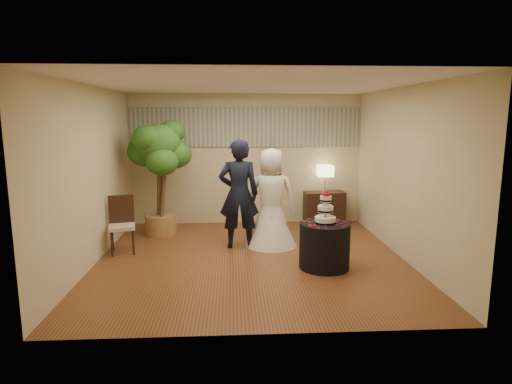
{
  "coord_description": "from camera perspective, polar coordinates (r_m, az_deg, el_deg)",
  "views": [
    {
      "loc": [
        -0.31,
        -6.75,
        2.3
      ],
      "look_at": [
        0.1,
        0.4,
        1.05
      ],
      "focal_mm": 30.0,
      "sensor_mm": 36.0,
      "label": 1
    }
  ],
  "objects": [
    {
      "name": "groom",
      "position": [
        7.55,
        -2.3,
        -0.27
      ],
      "size": [
        0.71,
        0.47,
        1.94
      ],
      "primitive_type": "imported",
      "rotation": [
        0.0,
        0.0,
        3.15
      ],
      "color": "black",
      "rests_on": "floor"
    },
    {
      "name": "wedding_cake",
      "position": [
        6.57,
        9.26,
        -1.97
      ],
      "size": [
        0.32,
        0.32,
        0.51
      ],
      "primitive_type": null,
      "color": "white",
      "rests_on": "cake_table"
    },
    {
      "name": "mural_border",
      "position": [
        9.24,
        -1.37,
        8.65
      ],
      "size": [
        4.9,
        0.02,
        0.85
      ],
      "primitive_type": "cube",
      "color": "gray",
      "rests_on": "wall_back"
    },
    {
      "name": "cake_table",
      "position": [
        6.72,
        9.12,
        -7.06
      ],
      "size": [
        0.9,
        0.9,
        0.71
      ],
      "primitive_type": "cylinder",
      "rotation": [
        0.0,
        0.0,
        0.18
      ],
      "color": "black",
      "rests_on": "floor"
    },
    {
      "name": "side_chair",
      "position": [
        7.67,
        -17.45,
        -4.24
      ],
      "size": [
        0.54,
        0.56,
        0.97
      ],
      "primitive_type": null,
      "rotation": [
        0.0,
        0.0,
        0.23
      ],
      "color": "black",
      "rests_on": "floor"
    },
    {
      "name": "ceiling",
      "position": [
        6.78,
        -0.67,
        14.12
      ],
      "size": [
        5.0,
        5.0,
        0.0
      ],
      "primitive_type": "cube",
      "color": "white",
      "rests_on": "wall_back"
    },
    {
      "name": "wall_right",
      "position": [
        7.37,
        19.17,
        2.33
      ],
      "size": [
        0.06,
        5.0,
        2.8
      ],
      "primitive_type": "cube",
      "color": "beige",
      "rests_on": "ground"
    },
    {
      "name": "floor",
      "position": [
        7.14,
        -0.63,
        -8.89
      ],
      "size": [
        5.0,
        5.0,
        0.0
      ],
      "primitive_type": "cube",
      "color": "brown",
      "rests_on": "ground"
    },
    {
      "name": "table_lamp",
      "position": [
        9.31,
        9.19,
        1.77
      ],
      "size": [
        0.31,
        0.31,
        0.58
      ],
      "primitive_type": null,
      "color": "#F6E3A2",
      "rests_on": "console"
    },
    {
      "name": "console",
      "position": [
        9.42,
        9.08,
        -2.13
      ],
      "size": [
        0.89,
        0.45,
        0.72
      ],
      "primitive_type": "cube",
      "rotation": [
        0.0,
        0.0,
        0.09
      ],
      "color": "black",
      "rests_on": "floor"
    },
    {
      "name": "wall_front",
      "position": [
        4.36,
        0.86,
        -2.03
      ],
      "size": [
        5.0,
        0.06,
        2.8
      ],
      "primitive_type": "cube",
      "color": "beige",
      "rests_on": "ground"
    },
    {
      "name": "wall_back",
      "position": [
        9.3,
        -1.36,
        4.34
      ],
      "size": [
        5.0,
        0.06,
        2.8
      ],
      "primitive_type": "cube",
      "color": "beige",
      "rests_on": "ground"
    },
    {
      "name": "ficus_tree",
      "position": [
        8.57,
        -12.79,
        1.94
      ],
      "size": [
        1.52,
        1.52,
        2.3
      ],
      "primitive_type": null,
      "rotation": [
        0.0,
        0.0,
        0.99
      ],
      "color": "#2E631F",
      "rests_on": "floor"
    },
    {
      "name": "wall_left",
      "position": [
        7.16,
        -21.08,
        2.01
      ],
      "size": [
        0.06,
        5.0,
        2.8
      ],
      "primitive_type": "cube",
      "color": "beige",
      "rests_on": "ground"
    },
    {
      "name": "bride",
      "position": [
        7.66,
        2.07,
        -0.73
      ],
      "size": [
        1.03,
        1.03,
        1.78
      ],
      "primitive_type": "imported",
      "rotation": [
        0.0,
        0.0,
        3.02
      ],
      "color": "white",
      "rests_on": "floor"
    }
  ]
}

